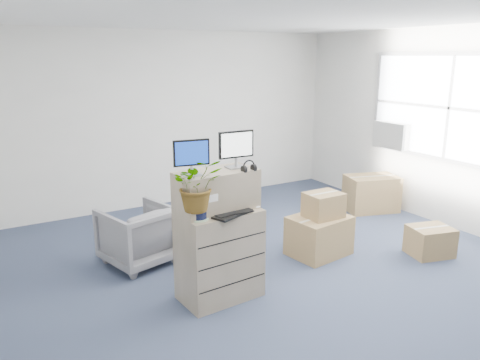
# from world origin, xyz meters

# --- Properties ---
(ground) EXTENTS (7.00, 7.00, 0.00)m
(ground) POSITION_xyz_m (0.00, 0.00, 0.00)
(ground) COLOR #283448
(ground) RESTS_ON ground
(wall_back) EXTENTS (6.00, 0.02, 2.80)m
(wall_back) POSITION_xyz_m (0.00, 3.51, 1.40)
(wall_back) COLOR silver
(wall_back) RESTS_ON ground
(window) EXTENTS (0.07, 2.72, 1.52)m
(window) POSITION_xyz_m (2.96, 0.50, 1.70)
(window) COLOR gray
(window) RESTS_ON wall_right
(ac_unit) EXTENTS (0.24, 0.60, 0.40)m
(ac_unit) POSITION_xyz_m (2.87, 1.40, 1.20)
(ac_unit) COLOR #BBBAB6
(ac_unit) RESTS_ON wall_right
(filing_cabinet_lower) EXTENTS (0.83, 0.54, 0.93)m
(filing_cabinet_lower) POSITION_xyz_m (-0.84, 0.22, 0.46)
(filing_cabinet_lower) COLOR gray
(filing_cabinet_lower) RESTS_ON ground
(filing_cabinet_upper) EXTENTS (0.82, 0.45, 0.40)m
(filing_cabinet_upper) POSITION_xyz_m (-0.85, 0.26, 1.13)
(filing_cabinet_upper) COLOR gray
(filing_cabinet_upper) RESTS_ON filing_cabinet_lower
(monitor_left) EXTENTS (0.34, 0.16, 0.34)m
(monitor_left) POSITION_xyz_m (-1.12, 0.22, 1.51)
(monitor_left) COLOR #99999E
(monitor_left) RESTS_ON filing_cabinet_upper
(monitor_right) EXTENTS (0.37, 0.15, 0.37)m
(monitor_right) POSITION_xyz_m (-0.61, 0.28, 1.53)
(monitor_right) COLOR #99999E
(monitor_right) RESTS_ON filing_cabinet_upper
(headphones) EXTENTS (0.14, 0.02, 0.14)m
(headphones) POSITION_xyz_m (-0.57, 0.11, 1.36)
(headphones) COLOR black
(headphones) RESTS_ON filing_cabinet_upper
(keyboard) EXTENTS (0.46, 0.32, 0.02)m
(keyboard) POSITION_xyz_m (-0.79, 0.05, 0.94)
(keyboard) COLOR black
(keyboard) RESTS_ON filing_cabinet_lower
(mouse) EXTENTS (0.10, 0.07, 0.03)m
(mouse) POSITION_xyz_m (-0.47, 0.11, 0.94)
(mouse) COLOR silver
(mouse) RESTS_ON filing_cabinet_lower
(water_bottle) EXTENTS (0.06, 0.06, 0.22)m
(water_bottle) POSITION_xyz_m (-0.73, 0.27, 1.04)
(water_bottle) COLOR #95979E
(water_bottle) RESTS_ON filing_cabinet_lower
(phone_dock) EXTENTS (0.06, 0.05, 0.12)m
(phone_dock) POSITION_xyz_m (-0.85, 0.28, 0.97)
(phone_dock) COLOR silver
(phone_dock) RESTS_ON filing_cabinet_lower
(external_drive) EXTENTS (0.17, 0.13, 0.05)m
(external_drive) POSITION_xyz_m (-0.55, 0.40, 0.95)
(external_drive) COLOR black
(external_drive) RESTS_ON filing_cabinet_lower
(tissue_box) EXTENTS (0.22, 0.16, 0.08)m
(tissue_box) POSITION_xyz_m (-0.50, 0.36, 1.01)
(tissue_box) COLOR #43A3E4
(tissue_box) RESTS_ON external_drive
(potted_plant) EXTENTS (0.54, 0.58, 0.48)m
(potted_plant) POSITION_xyz_m (-1.12, 0.11, 1.20)
(potted_plant) COLOR #A6C49E
(potted_plant) RESTS_ON filing_cabinet_lower
(office_chair) EXTENTS (0.90, 0.87, 0.77)m
(office_chair) POSITION_xyz_m (-1.29, 1.43, 0.38)
(office_chair) COLOR slate
(office_chair) RESTS_ON ground
(cardboard_boxes) EXTENTS (2.66, 2.25, 0.79)m
(cardboard_boxes) POSITION_xyz_m (1.66, 0.83, 0.29)
(cardboard_boxes) COLOR olive
(cardboard_boxes) RESTS_ON ground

